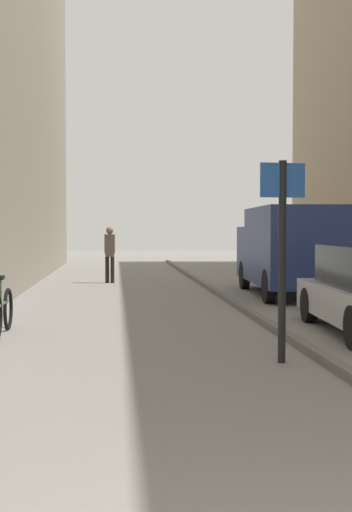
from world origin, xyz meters
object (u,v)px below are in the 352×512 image
object	(u,v)px
delivery_van	(289,248)
pedestrian_main_foreground	(110,251)
street_sign_post	(282,243)
bicycle_leaning	(3,312)

from	to	relation	value
delivery_van	pedestrian_main_foreground	bearing A→B (deg)	138.91
pedestrian_main_foreground	street_sign_post	xyz separation A→B (m)	(2.32, -13.01, 0.51)
street_sign_post	pedestrian_main_foreground	bearing A→B (deg)	-86.84
street_sign_post	bicycle_leaning	world-z (taller)	street_sign_post
pedestrian_main_foreground	bicycle_leaning	world-z (taller)	pedestrian_main_foreground
bicycle_leaning	street_sign_post	bearing A→B (deg)	-33.38
delivery_van	street_sign_post	distance (m)	8.87
pedestrian_main_foreground	delivery_van	bearing A→B (deg)	156.57
delivery_van	street_sign_post	xyz separation A→B (m)	(-2.37, -8.54, 0.32)
delivery_van	bicycle_leaning	size ratio (longest dim) A/B	3.08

